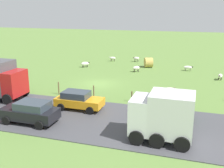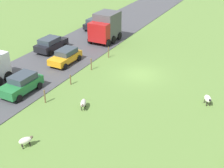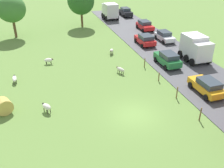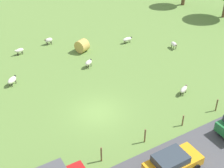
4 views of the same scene
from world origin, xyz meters
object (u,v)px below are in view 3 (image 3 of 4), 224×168
car_6 (145,25)px  car_3 (207,86)px  sheep_4 (121,69)px  car_2 (168,59)px  sheep_3 (47,107)px  hay_bale_0 (3,106)px  sheep_5 (49,60)px  truck_1 (196,48)px  tree_1 (81,1)px  sheep_7 (111,51)px  car_1 (145,39)px  car_4 (126,12)px  truck_2 (110,11)px  tree_0 (11,9)px  sheep_6 (15,79)px  car_7 (165,36)px

car_6 → car_3: bearing=-98.3°
sheep_4 → car_2: bearing=2.8°
sheep_3 → hay_bale_0: 3.76m
sheep_3 → sheep_5: size_ratio=0.92×
truck_1 → car_3: bearing=-115.5°
truck_1 → tree_1: bearing=117.7°
sheep_3 → sheep_7: 14.87m
car_1 → car_2: 7.65m
car_2 → car_4: 25.26m
sheep_4 → truck_1: 10.34m
sheep_4 → car_2: 6.27m
hay_bale_0 → truck_2: truck_2 is taller
car_3 → car_4: size_ratio=1.00×
tree_1 → car_3: 28.50m
tree_0 → sheep_3: bearing=-83.0°
sheep_3 → car_6: (18.71, 20.39, 0.29)m
hay_bale_0 → truck_1: size_ratio=0.37×
car_1 → sheep_5: bearing=-169.5°
sheep_4 → car_6: (9.85, 15.03, 0.35)m
sheep_6 → truck_1: bearing=-2.0°
car_3 → sheep_5: bearing=139.6°
car_4 → car_2: bearing=-98.8°
car_1 → truck_1: bearing=-64.3°
sheep_7 → car_4: size_ratio=0.26×
sheep_3 → car_3: 15.59m
car_6 → sheep_3: bearing=-132.5°
sheep_5 → car_2: car_2 is taller
sheep_6 → hay_bale_0: size_ratio=0.91×
sheep_6 → tree_0: 16.94m
sheep_5 → car_1: (14.39, 2.66, 0.35)m
tree_1 → car_4: size_ratio=1.76×
car_6 → sheep_7: bearing=-134.9°
hay_bale_0 → car_2: size_ratio=0.36×
car_3 → car_4: (3.46, 32.21, 0.06)m
tree_1 → truck_1: (10.44, -19.89, -2.85)m
truck_2 → car_7: bearing=-75.5°
truck_2 → car_7: 15.95m
hay_bale_0 → tree_1: tree_1 is taller
sheep_5 → truck_2: size_ratio=0.31×
hay_bale_0 → car_1: (19.18, 12.29, 0.14)m
car_1 → car_6: size_ratio=0.97×
sheep_6 → car_1: size_ratio=0.34×
truck_1 → car_1: truck_1 is taller
hay_bale_0 → truck_2: 34.00m
car_4 → truck_2: bearing=-161.7°
sheep_7 → car_4: (9.31, 19.33, 0.41)m
truck_1 → car_6: bearing=91.6°
sheep_5 → car_4: car_4 is taller
sheep_6 → car_7: size_ratio=0.34×
tree_1 → truck_2: bearing=28.6°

